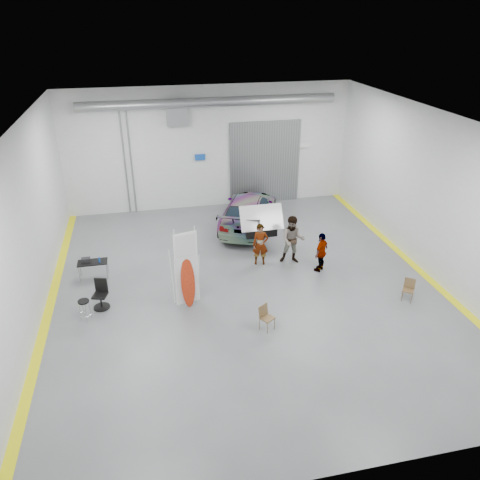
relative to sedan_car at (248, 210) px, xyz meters
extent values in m
plane|color=slate|center=(-1.29, -5.16, -0.76)|extent=(16.00, 16.00, 0.00)
cube|color=silver|center=(-8.29, -5.16, 2.24)|extent=(0.02, 16.00, 6.00)
cube|color=silver|center=(5.71, -5.16, 2.24)|extent=(0.02, 16.00, 6.00)
cube|color=silver|center=(-1.29, 2.84, 2.24)|extent=(14.00, 0.02, 6.00)
cube|color=silver|center=(-1.29, -13.16, 2.24)|extent=(14.00, 0.02, 6.00)
cube|color=silver|center=(-1.29, -5.16, 5.24)|extent=(14.00, 16.00, 0.02)
cube|color=gray|center=(1.51, 2.76, 1.34)|extent=(3.60, 0.12, 4.20)
cube|color=gray|center=(-2.79, 2.76, 4.04)|extent=(1.00, 0.50, 1.20)
cylinder|color=gray|center=(-1.29, 2.24, 4.54)|extent=(11.90, 0.44, 0.44)
cube|color=#154AAD|center=(-1.79, 2.76, 1.84)|extent=(0.50, 0.04, 0.30)
cube|color=white|center=(3.51, 2.76, 2.14)|extent=(0.70, 0.04, 0.25)
cylinder|color=gray|center=(-5.09, 2.76, 1.74)|extent=(0.08, 0.08, 5.00)
cylinder|color=gray|center=(-5.39, 2.76, 1.74)|extent=(0.08, 0.08, 5.00)
cube|color=yellow|center=(-8.14, -5.16, -0.76)|extent=(0.30, 16.00, 0.01)
cube|color=yellow|center=(5.56, -5.16, -0.76)|extent=(0.30, 16.00, 0.01)
imported|color=silver|center=(0.00, 0.00, 0.00)|extent=(4.01, 5.68, 1.52)
imported|color=#967652|center=(-0.36, -3.65, 0.09)|extent=(0.69, 0.52, 1.70)
imported|color=#54799B|center=(0.91, -3.80, 0.22)|extent=(1.14, 0.99, 1.97)
imported|color=brown|center=(1.78, -4.66, 0.03)|extent=(0.93, 0.91, 1.59)
cube|color=white|center=(-3.53, -5.94, 0.21)|extent=(0.81, 0.22, 1.75)
ellipsoid|color=#DB4513|center=(-3.53, -6.02, 0.16)|extent=(0.53, 0.33, 1.85)
cube|color=white|center=(-3.53, -5.96, 1.53)|extent=(0.78, 0.21, 0.93)
cylinder|color=white|center=(-3.87, -5.94, 0.70)|extent=(0.02, 0.02, 2.92)
cylinder|color=white|center=(-3.19, -5.94, 0.70)|extent=(0.02, 0.02, 2.92)
cube|color=brown|center=(-1.21, -7.82, -0.34)|extent=(0.53, 0.53, 0.04)
cube|color=brown|center=(-1.21, -7.65, -0.13)|extent=(0.37, 0.28, 0.37)
cube|color=brown|center=(4.00, -7.27, -0.36)|extent=(0.51, 0.51, 0.04)
cube|color=brown|center=(4.00, -7.10, -0.16)|extent=(0.34, 0.29, 0.36)
cylinder|color=black|center=(-6.85, -6.10, -0.04)|extent=(0.36, 0.36, 0.05)
torus|color=silver|center=(-6.85, -6.10, -0.53)|extent=(0.38, 0.38, 0.02)
cylinder|color=gray|center=(-7.24, -3.62, -0.44)|extent=(0.03, 0.03, 0.65)
cylinder|color=gray|center=(-6.25, -3.62, -0.44)|extent=(0.03, 0.03, 0.65)
cylinder|color=gray|center=(-7.24, -3.17, -0.44)|extent=(0.03, 0.03, 0.65)
cylinder|color=gray|center=(-6.25, -3.17, -0.44)|extent=(0.03, 0.03, 0.65)
cube|color=black|center=(-6.75, -3.39, -0.10)|extent=(1.08, 0.54, 0.04)
cylinder|color=#194498|center=(-6.48, -3.48, 0.02)|extent=(0.07, 0.07, 0.20)
cube|color=black|center=(-6.97, -3.35, 0.00)|extent=(0.32, 0.20, 0.16)
cylinder|color=black|center=(-6.39, -5.51, -0.72)|extent=(0.55, 0.55, 0.04)
cylinder|color=black|center=(-6.39, -5.51, -0.49)|extent=(0.06, 0.06, 0.47)
cube|color=black|center=(-6.39, -5.51, -0.25)|extent=(0.56, 0.56, 0.07)
cube|color=black|center=(-6.39, -5.29, 0.04)|extent=(0.43, 0.18, 0.49)
cube|color=silver|center=(0.00, -2.38, 0.78)|extent=(1.78, 1.08, 0.04)
camera|label=1|loc=(-4.59, -19.41, 8.40)|focal=35.00mm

